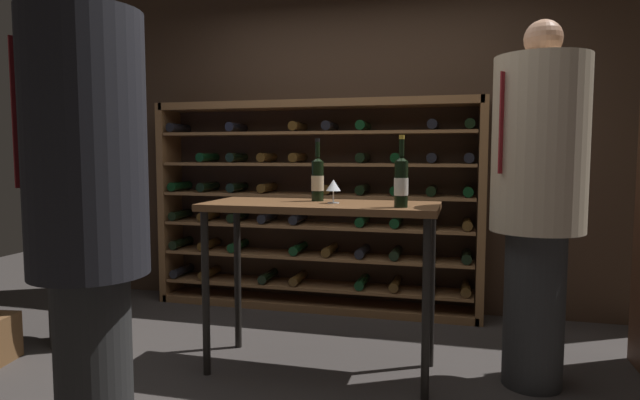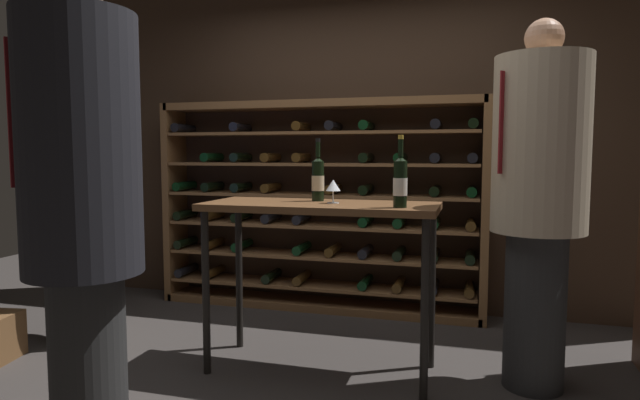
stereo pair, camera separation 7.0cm
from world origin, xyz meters
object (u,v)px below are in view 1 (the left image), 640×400
Objects in this scene: wine_bottle_red_label at (401,181)px; tasting_table at (321,223)px; person_guest_khaki at (538,188)px; wine_glass_stemmed_center at (333,186)px; wine_bottle_green_slim at (318,179)px; person_bystander_red_print at (88,207)px; person_guest_blue_shirt at (71,193)px; wine_rack at (316,207)px.

tasting_table is at bearing 163.70° from wine_bottle_red_label.
person_guest_khaki is 14.57× the size of wine_glass_stemmed_center.
wine_bottle_green_slim reaches higher than tasting_table.
tasting_table is 1.21m from person_guest_khaki.
person_guest_khaki is 5.28× the size of wine_bottle_green_slim.
person_bystander_red_print is 1.85m from person_guest_blue_shirt.
wine_bottle_green_slim is 2.76× the size of wine_glass_stemmed_center.
wine_bottle_red_label is (-0.71, -0.24, 0.04)m from person_guest_khaki.
wine_bottle_green_slim is at bearing 153.94° from wine_bottle_red_label.
person_bystander_red_print is at bearing -92.80° from wine_rack.
wine_bottle_green_slim is 0.98× the size of wine_bottle_red_label.
person_guest_blue_shirt is at bearing -176.49° from wine_bottle_green_slim.
wine_glass_stemmed_center is (-1.11, -0.10, -0.00)m from person_guest_khaki.
wine_glass_stemmed_center is at bearing -70.26° from wine_rack.
person_bystander_red_print is at bearing -109.75° from tasting_table.
wine_glass_stemmed_center is at bearing 161.25° from wine_bottle_red_label.
wine_rack is at bearing 105.87° from wine_bottle_green_slim.
wine_bottle_green_slim is 0.18m from wine_glass_stemmed_center.
person_guest_khaki is at bearing -26.09° from person_bystander_red_print.
person_guest_khaki reaches higher than person_bystander_red_print.
person_guest_blue_shirt is 1.79m from wine_glass_stemmed_center.
wine_bottle_green_slim is (0.31, -1.11, 0.29)m from wine_rack.
person_guest_blue_shirt is at bearing 179.37° from wine_glass_stemmed_center.
person_bystander_red_print is 1.48m from wine_glass_stemmed_center.
wine_rack reaches higher than tasting_table.
wine_bottle_red_label is 0.42m from wine_glass_stemmed_center.
person_bystander_red_print reaches higher than wine_bottle_green_slim.
person_guest_blue_shirt is (-2.89, -0.08, -0.07)m from person_guest_khaki.
person_bystander_red_print is 1.57m from wine_bottle_red_label.
wine_rack reaches higher than wine_bottle_red_label.
tasting_table is (0.36, -1.23, 0.04)m from wine_rack.
person_bystander_red_print is at bearing -112.58° from wine_glass_stemmed_center.
person_guest_blue_shirt is at bearing -138.06° from wine_rack.
wine_bottle_green_slim is at bearing 125.64° from person_guest_khaki.
tasting_table is 3.53× the size of wine_bottle_red_label.
person_bystander_red_print reaches higher than person_guest_blue_shirt.
tasting_table is 0.23m from wine_glass_stemmed_center.
person_guest_khaki reaches higher than wine_bottle_green_slim.
person_bystander_red_print is at bearing 119.32° from person_guest_blue_shirt.
wine_rack is 1.99× the size of tasting_table.
person_guest_khaki is at bearing -0.78° from wine_bottle_green_slim.
person_guest_blue_shirt is at bearing 63.94° from person_bystander_red_print.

